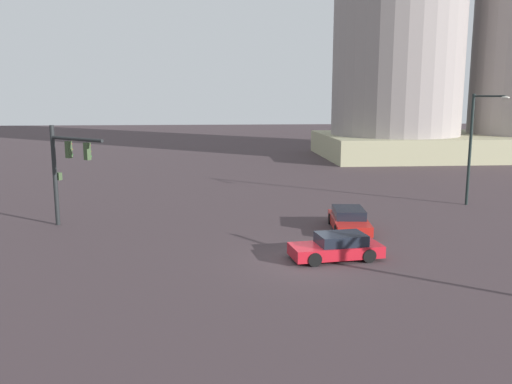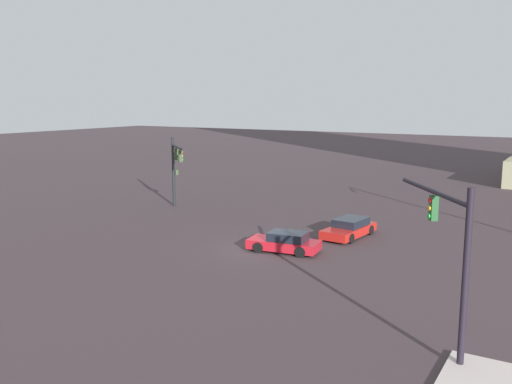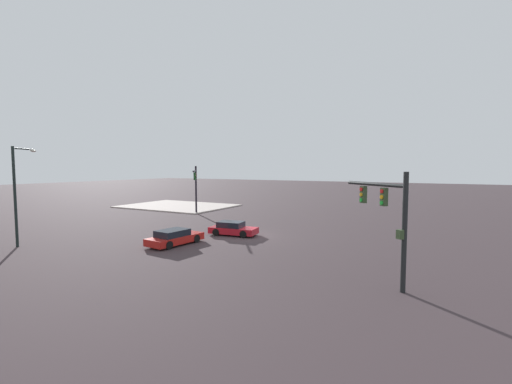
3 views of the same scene
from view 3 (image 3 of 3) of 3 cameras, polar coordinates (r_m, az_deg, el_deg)
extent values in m
plane|color=#3D3034|center=(30.87, -1.61, -7.23)|extent=(231.95, 231.95, 0.00)
cube|color=beige|center=(54.74, -12.72, -2.25)|extent=(15.96, 11.83, 0.15)
cylinder|color=black|center=(18.26, 23.19, -6.17)|extent=(0.25, 0.25, 5.87)
cylinder|color=black|center=(19.63, 18.89, 1.22)|extent=(3.48, 2.98, 0.19)
cube|color=#324528|center=(19.11, 20.28, -0.75)|extent=(0.41, 0.41, 0.95)
cylinder|color=red|center=(18.98, 19.94, 0.12)|extent=(0.19, 0.17, 0.20)
cylinder|color=orange|center=(19.00, 19.92, -0.79)|extent=(0.19, 0.17, 0.20)
cylinder|color=green|center=(19.03, 19.90, -1.69)|extent=(0.19, 0.17, 0.20)
cube|color=#324528|center=(20.36, 17.22, -0.39)|extent=(0.41, 0.41, 0.95)
cylinder|color=red|center=(20.24, 16.88, 0.42)|extent=(0.19, 0.17, 0.20)
cylinder|color=orange|center=(20.26, 16.87, -0.42)|extent=(0.19, 0.17, 0.20)
cylinder|color=green|center=(20.29, 16.85, -1.27)|extent=(0.19, 0.17, 0.20)
cube|color=#324528|center=(18.09, 22.57, -6.45)|extent=(0.38, 0.38, 0.44)
cylinder|color=black|center=(45.82, -9.82, 0.35)|extent=(0.23, 0.23, 6.19)
cylinder|color=black|center=(42.69, -10.06, 3.40)|extent=(3.68, 5.04, 0.18)
cube|color=#215028|center=(42.86, -10.04, 2.58)|extent=(0.40, 0.41, 0.95)
cylinder|color=red|center=(42.84, -9.83, 2.98)|extent=(0.17, 0.20, 0.20)
cylinder|color=orange|center=(42.85, -9.83, 2.58)|extent=(0.17, 0.20, 0.20)
cylinder|color=green|center=(42.86, -9.82, 2.18)|extent=(0.17, 0.20, 0.20)
cylinder|color=black|center=(31.91, -34.82, -0.68)|extent=(0.20, 0.20, 7.64)
cylinder|color=black|center=(32.81, -33.89, 5.90)|extent=(1.17, 2.12, 0.12)
ellipsoid|color=silver|center=(33.76, -32.74, 5.70)|extent=(0.54, 0.67, 0.20)
cube|color=red|center=(31.26, -3.73, -6.28)|extent=(4.43, 2.33, 0.55)
cube|color=black|center=(31.27, -4.16, -5.31)|extent=(2.39, 1.84, 0.50)
cylinder|color=black|center=(31.52, -0.92, -6.40)|extent=(0.66, 0.30, 0.64)
cylinder|color=black|center=(30.02, -2.10, -6.94)|extent=(0.66, 0.30, 0.64)
cylinder|color=black|center=(32.57, -5.23, -6.07)|extent=(0.66, 0.30, 0.64)
cylinder|color=black|center=(31.12, -6.57, -6.57)|extent=(0.66, 0.30, 0.64)
cube|color=red|center=(28.25, -13.12, -7.51)|extent=(2.36, 4.79, 0.55)
cube|color=black|center=(27.97, -13.56, -6.54)|extent=(1.90, 2.56, 0.50)
cylinder|color=black|center=(29.86, -12.22, -7.09)|extent=(0.28, 0.66, 0.64)
cylinder|color=black|center=(28.62, -9.77, -7.55)|extent=(0.28, 0.66, 0.64)
cylinder|color=black|center=(28.02, -16.53, -7.91)|extent=(0.28, 0.66, 0.64)
cylinder|color=black|center=(26.70, -14.11, -8.47)|extent=(0.28, 0.66, 0.64)
camera|label=1|loc=(51.09, 16.57, 5.67)|focal=37.95mm
camera|label=2|loc=(63.02, -1.41, 6.82)|focal=39.07mm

